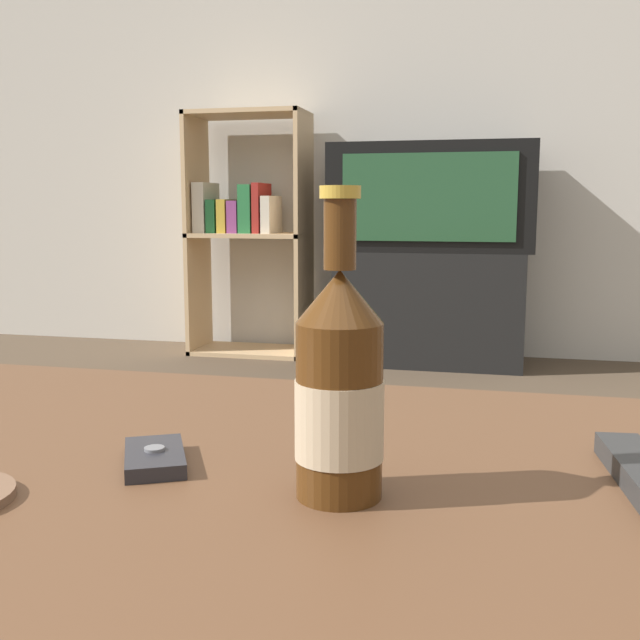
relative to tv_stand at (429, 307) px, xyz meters
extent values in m
cube|color=beige|center=(0.04, 0.26, 1.05)|extent=(8.00, 0.05, 2.60)
cube|color=brown|center=(0.04, -2.77, 0.19)|extent=(1.38, 0.81, 0.04)
cube|color=black|center=(0.00, 0.00, 0.00)|extent=(0.82, 0.37, 0.50)
cube|color=black|center=(0.00, 0.00, 0.48)|extent=(0.88, 0.36, 0.46)
cube|color=#234C2D|center=(0.00, -0.19, 0.48)|extent=(0.72, 0.01, 0.36)
cube|color=tan|center=(-1.12, 0.04, 0.31)|extent=(0.02, 0.30, 1.13)
cube|color=tan|center=(-0.59, 0.04, 0.31)|extent=(0.02, 0.30, 1.13)
cube|color=tan|center=(-0.85, 0.04, -0.24)|extent=(0.55, 0.30, 0.02)
cube|color=tan|center=(-0.85, 0.04, 0.31)|extent=(0.55, 0.30, 0.02)
cube|color=tan|center=(-0.85, 0.04, 0.87)|extent=(0.55, 0.30, 0.02)
cube|color=beige|center=(-1.07, 0.04, 0.44)|extent=(0.06, 0.21, 0.23)
cube|color=#236B38|center=(-1.01, 0.04, 0.40)|extent=(0.04, 0.21, 0.15)
cube|color=#B7932D|center=(-0.96, 0.04, 0.40)|extent=(0.04, 0.21, 0.16)
cube|color=#7F3875|center=(-0.91, 0.04, 0.40)|extent=(0.05, 0.21, 0.15)
cube|color=#236B38|center=(-0.85, 0.04, 0.43)|extent=(0.06, 0.21, 0.22)
cube|color=maroon|center=(-0.79, 0.04, 0.44)|extent=(0.03, 0.21, 0.23)
cube|color=beige|center=(-0.75, 0.04, 0.41)|extent=(0.04, 0.21, 0.17)
cylinder|color=#47280F|center=(0.16, -2.76, 0.28)|extent=(0.07, 0.07, 0.15)
cylinder|color=tan|center=(0.16, -2.76, 0.28)|extent=(0.07, 0.07, 0.07)
cone|color=#47280F|center=(0.16, -2.76, 0.38)|extent=(0.07, 0.07, 0.04)
cylinder|color=#47280F|center=(0.16, -2.76, 0.43)|extent=(0.03, 0.03, 0.06)
cylinder|color=#B79333|center=(0.16, -2.76, 0.46)|extent=(0.03, 0.03, 0.01)
cube|color=#232328|center=(-0.02, -2.72, 0.22)|extent=(0.09, 0.11, 0.01)
cylinder|color=slate|center=(-0.02, -2.72, 0.23)|extent=(0.02, 0.02, 0.00)
camera|label=1|loc=(0.28, -3.34, 0.45)|focal=42.00mm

